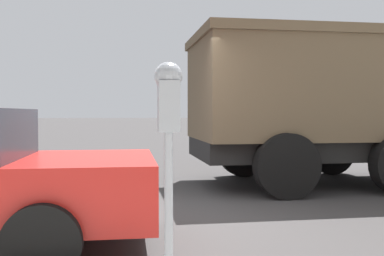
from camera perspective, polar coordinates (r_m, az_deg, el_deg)
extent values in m
plane|color=#3D3A3A|center=(5.77, -6.72, -11.65)|extent=(220.00, 220.00, 0.00)
cylinder|color=gray|center=(3.10, -2.98, -10.42)|extent=(0.06, 0.06, 1.07)
cube|color=gray|center=(3.03, -3.00, 2.75)|extent=(0.20, 0.14, 0.34)
sphere|color=gray|center=(3.04, -3.01, 6.59)|extent=(0.19, 0.19, 0.19)
cube|color=gold|center=(3.13, -3.17, 1.95)|extent=(0.01, 0.11, 0.12)
cube|color=black|center=(3.14, -3.17, 4.12)|extent=(0.01, 0.10, 0.08)
cylinder|color=black|center=(5.58, -15.15, -8.82)|extent=(0.22, 0.64, 0.64)
cylinder|color=black|center=(3.88, -18.45, -13.61)|extent=(0.22, 0.64, 0.64)
cube|color=brown|center=(8.86, 16.71, 4.43)|extent=(2.65, 4.97, 1.76)
cube|color=brown|center=(8.96, 16.78, 10.58)|extent=(2.75, 5.08, 0.16)
cylinder|color=black|center=(10.35, 17.14, -2.76)|extent=(0.32, 1.05, 1.04)
cylinder|color=black|center=(9.64, 6.47, -3.03)|extent=(0.32, 1.05, 1.04)
cylinder|color=black|center=(7.23, 11.93, -4.72)|extent=(0.32, 1.05, 1.04)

